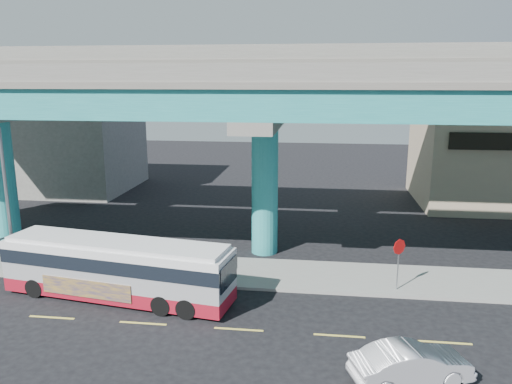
# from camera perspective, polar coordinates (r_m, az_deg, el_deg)

# --- Properties ---
(ground) EXTENTS (120.00, 120.00, 0.00)m
(ground) POSITION_cam_1_polar(r_m,az_deg,el_deg) (21.07, -1.85, -15.05)
(ground) COLOR black
(ground) RESTS_ON ground
(sidewalk) EXTENTS (70.00, 4.00, 0.15)m
(sidewalk) POSITION_cam_1_polar(r_m,az_deg,el_deg) (25.98, 0.11, -9.27)
(sidewalk) COLOR gray
(sidewalk) RESTS_ON ground
(lane_markings) EXTENTS (58.00, 0.12, 0.01)m
(lane_markings) POSITION_cam_1_polar(r_m,az_deg,el_deg) (20.81, -1.99, -15.41)
(lane_markings) COLOR #D8C64C
(lane_markings) RESTS_ON ground
(viaduct) EXTENTS (52.00, 12.40, 11.70)m
(viaduct) POSITION_cam_1_polar(r_m,az_deg,el_deg) (27.66, 1.08, 11.36)
(viaduct) COLOR teal
(viaduct) RESTS_ON ground
(building_beige) EXTENTS (14.00, 10.23, 7.00)m
(building_beige) POSITION_cam_1_polar(r_m,az_deg,el_deg) (44.43, 27.00, 3.23)
(building_beige) COLOR tan
(building_beige) RESTS_ON ground
(building_concrete) EXTENTS (12.00, 10.00, 9.00)m
(building_concrete) POSITION_cam_1_polar(r_m,az_deg,el_deg) (48.53, -21.13, 5.65)
(building_concrete) COLOR gray
(building_concrete) RESTS_ON ground
(transit_bus) EXTENTS (10.98, 3.98, 2.76)m
(transit_bus) POSITION_cam_1_polar(r_m,az_deg,el_deg) (23.72, -15.56, -8.24)
(transit_bus) COLOR maroon
(transit_bus) RESTS_ON ground
(sedan) EXTENTS (3.95, 4.90, 1.32)m
(sedan) POSITION_cam_1_polar(r_m,az_deg,el_deg) (18.11, 17.29, -18.30)
(sedan) COLOR silver
(sedan) RESTS_ON ground
(parked_car) EXTENTS (4.29, 5.35, 1.47)m
(parked_car) POSITION_cam_1_polar(r_m,az_deg,el_deg) (29.98, -23.99, -5.71)
(parked_car) COLOR #2A2A2F
(parked_car) RESTS_ON sidewalk
(stop_sign) EXTENTS (0.61, 0.48, 2.49)m
(stop_sign) POSITION_cam_1_polar(r_m,az_deg,el_deg) (24.20, 16.01, -6.78)
(stop_sign) COLOR gray
(stop_sign) RESTS_ON sidewalk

